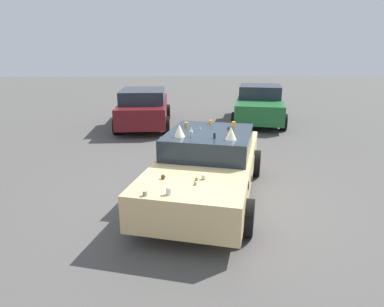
{
  "coord_description": "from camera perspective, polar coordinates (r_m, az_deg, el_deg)",
  "views": [
    {
      "loc": [
        -6.45,
        0.43,
        2.91
      ],
      "look_at": [
        0.0,
        0.3,
        0.9
      ],
      "focal_mm": 31.91,
      "sensor_mm": 36.0,
      "label": 1
    }
  ],
  "objects": [
    {
      "name": "parked_sedan_far_left",
      "position": [
        13.23,
        -8.04,
        7.65
      ],
      "size": [
        4.28,
        2.07,
        1.43
      ],
      "rotation": [
        0.0,
        0.0,
        0.04
      ],
      "color": "#5B1419",
      "rests_on": "ground"
    },
    {
      "name": "parked_sedan_row_back_far",
      "position": [
        14.18,
        11.19,
        8.07
      ],
      "size": [
        4.47,
        2.62,
        1.45
      ],
      "rotation": [
        0.0,
        0.0,
        2.94
      ],
      "color": "#1E602D",
      "rests_on": "ground"
    },
    {
      "name": "art_car_decorated",
      "position": [
        6.89,
        2.58,
        -1.81
      ],
      "size": [
        4.76,
        2.81,
        1.52
      ],
      "rotation": [
        0.0,
        0.0,
        2.9
      ],
      "color": "#D8BC7F",
      "rests_on": "ground"
    },
    {
      "name": "ground_plane",
      "position": [
        7.09,
        2.44,
        -6.94
      ],
      "size": [
        60.0,
        60.0,
        0.0
      ],
      "primitive_type": "plane",
      "color": "#514F4C"
    }
  ]
}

